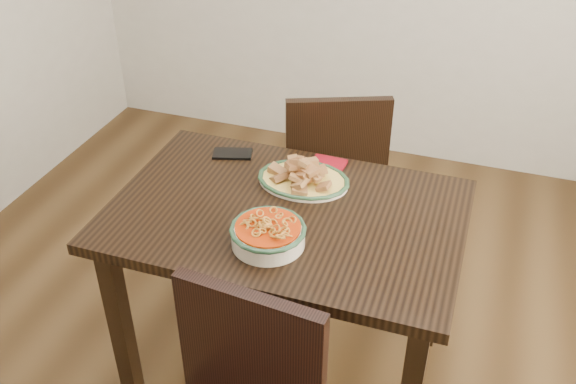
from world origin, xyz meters
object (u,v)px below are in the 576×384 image
(dining_table, at_px, (286,235))
(smartphone, at_px, (233,154))
(fish_plate, at_px, (303,172))
(chair_far, at_px, (333,170))
(noodle_bowl, at_px, (268,232))

(dining_table, bearing_deg, smartphone, 138.29)
(fish_plate, height_order, smartphone, fish_plate)
(dining_table, distance_m, chair_far, 0.69)
(fish_plate, distance_m, smartphone, 0.33)
(dining_table, relative_size, chair_far, 1.30)
(noodle_bowl, height_order, smartphone, noodle_bowl)
(fish_plate, bearing_deg, smartphone, 162.57)
(chair_far, bearing_deg, dining_table, 69.40)
(dining_table, height_order, fish_plate, fish_plate)
(noodle_bowl, relative_size, smartphone, 1.63)
(chair_far, xyz_separation_m, fish_plate, (0.02, -0.50, 0.30))
(fish_plate, height_order, noodle_bowl, fish_plate)
(noodle_bowl, xyz_separation_m, smartphone, (-0.31, 0.45, -0.04))
(noodle_bowl, distance_m, smartphone, 0.55)
(smartphone, bearing_deg, noodle_bowl, -71.92)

